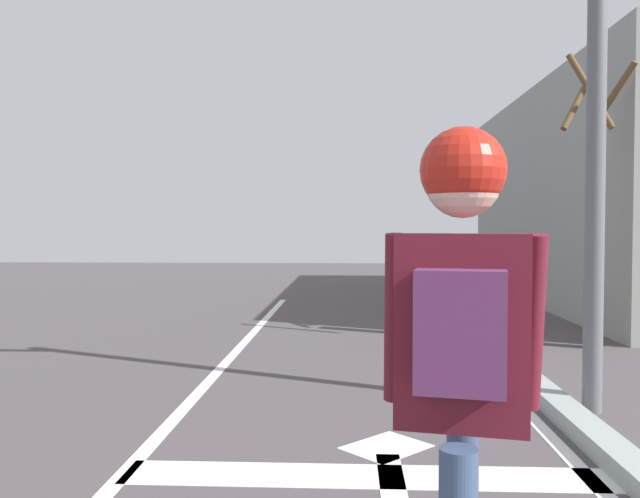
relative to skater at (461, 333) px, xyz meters
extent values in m
cube|color=silver|center=(-1.78, 1.67, -1.24)|extent=(0.12, 20.00, 0.01)
cube|color=silver|center=(-0.24, 2.00, -1.24)|extent=(3.08, 0.40, 0.01)
cube|color=silver|center=(-0.09, 1.69, -1.24)|extent=(0.16, 1.40, 0.01)
cube|color=silver|center=(-0.09, 2.54, -1.24)|extent=(0.71, 0.71, 0.01)
cube|color=maroon|center=(0.00, 0.01, 0.00)|extent=(0.43, 0.26, 0.61)
cylinder|color=maroon|center=(-0.20, 0.09, 0.03)|extent=(0.07, 0.13, 0.56)
cylinder|color=maroon|center=(0.22, 0.00, 0.03)|extent=(0.07, 0.15, 0.56)
sphere|color=beige|center=(0.00, 0.01, 0.47)|extent=(0.24, 0.24, 0.24)
sphere|color=red|center=(0.00, 0.01, 0.50)|extent=(0.27, 0.27, 0.27)
cube|color=#602F5D|center=(-0.03, -0.12, 0.02)|extent=(0.28, 0.19, 0.36)
cylinder|color=#5D5F64|center=(1.71, 3.50, 1.31)|extent=(0.16, 0.16, 5.10)
cylinder|color=brown|center=(2.81, 6.43, 0.22)|extent=(0.24, 0.24, 2.93)
cylinder|color=brown|center=(3.06, 6.60, 2.00)|extent=(0.48, 0.64, 0.87)
cylinder|color=brown|center=(2.63, 6.68, 1.94)|extent=(0.52, 0.41, 0.74)
cylinder|color=brown|center=(2.64, 6.19, 2.02)|extent=(0.54, 0.41, 1.01)
camera|label=1|loc=(-0.35, -1.99, 0.33)|focal=36.00mm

